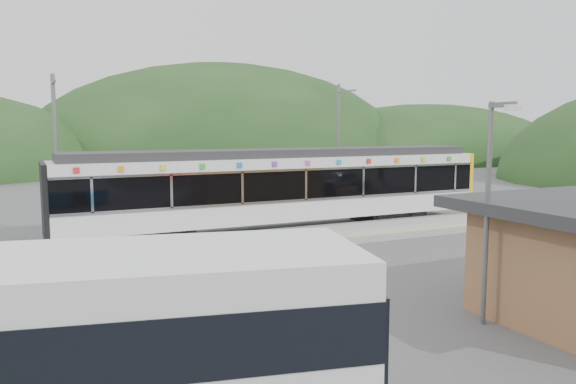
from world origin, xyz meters
name	(u,v)px	position (x,y,z in m)	size (l,w,h in m)	color
ground	(289,263)	(0.00, 0.00, 0.00)	(120.00, 120.00, 0.00)	#4C4C4F
hills	(358,226)	(6.19, 5.29, 0.00)	(146.00, 149.00, 26.00)	#1E3D19
platform	(254,242)	(0.00, 3.30, 0.15)	(26.00, 3.20, 0.30)	#9E9E99
yellow_line	(267,244)	(0.00, 2.00, 0.30)	(26.00, 0.10, 0.01)	yellow
train	(282,186)	(2.49, 6.00, 2.06)	(20.44, 3.01, 3.74)	black
catenary_mast_west	(56,153)	(-7.00, 8.56, 3.65)	(0.18, 1.80, 7.00)	slate
catenary_mast_east	(338,148)	(7.00, 8.56, 3.65)	(0.18, 1.80, 7.00)	slate
lamp_post	(492,193)	(1.65, -7.66, 3.22)	(0.38, 0.99, 5.37)	slate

